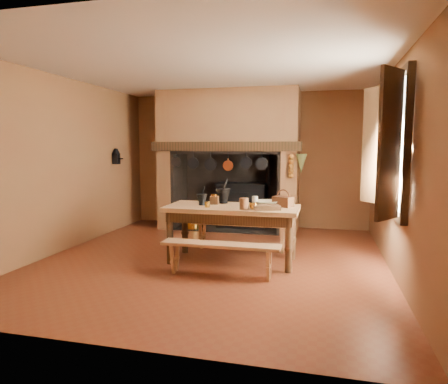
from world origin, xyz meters
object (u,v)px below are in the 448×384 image
Objects in this scene: work_table at (232,215)px; wicker_basket at (283,201)px; coffee_grinder at (214,200)px; bench_front at (221,252)px; iron_range at (242,205)px; mixing_bowl at (266,203)px.

wicker_basket reaches higher than work_table.
bench_front is at bearing -75.69° from coffee_grinder.
wicker_basket is at bearing 48.10° from bench_front.
iron_range is at bearing 84.72° from coffee_grinder.
bench_front is 1.07m from mixing_bowl.
mixing_bowl is at bearing -71.05° from iron_range.
mixing_bowl is (0.82, -2.38, 0.38)m from iron_range.
work_table is 10.14× the size of coffee_grinder.
iron_range is 3.19m from bench_front.
iron_range is 1.03× the size of bench_front.
work_table is at bearing -167.60° from mixing_bowl.
bench_front is at bearing -90.00° from work_table.
iron_range is at bearing 108.95° from mixing_bowl.
work_table is 1.22× the size of bench_front.
coffee_grinder is at bearing -155.74° from wicker_basket.
coffee_grinder is 0.57× the size of mixing_bowl.
mixing_bowl is (0.47, 0.79, 0.54)m from bench_front.
coffee_grinder reaches higher than bench_front.
coffee_grinder is 0.77m from mixing_bowl.
mixing_bowl is 1.05× the size of wicker_basket.
wicker_basket is (0.72, 0.12, 0.21)m from work_table.
iron_range is 4.81× the size of mixing_bowl.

